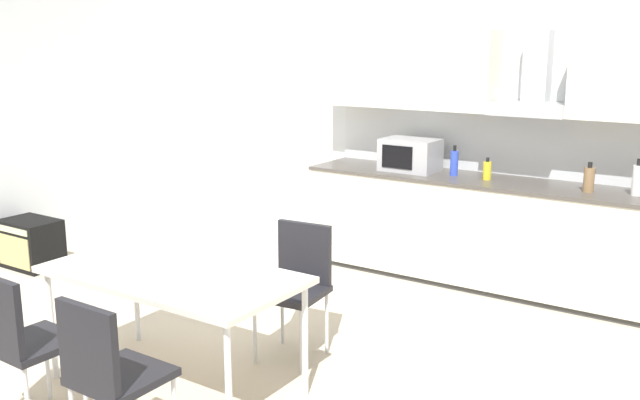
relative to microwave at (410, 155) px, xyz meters
The scene contains 16 objects.
ground_plane 2.77m from the microwave, 91.91° to the right, with size 9.41×8.64×0.02m, color beige.
wall_back 0.51m from the microwave, 103.08° to the left, with size 7.53×0.10×2.78m, color silver.
kitchen_counter 1.15m from the microwave, ahead, with size 3.70×0.66×0.90m.
backsplash_tile 1.04m from the microwave, 17.17° to the left, with size 3.68×0.02×0.51m, color silver.
upper_wall_cabinets 1.23m from the microwave, ahead, with size 3.68×0.40×0.67m.
microwave is the anchor object (origin of this frame).
bottle_white 1.85m from the microwave, ahead, with size 0.07×0.07×0.27m.
bottle_brown 1.53m from the microwave, ahead, with size 0.08×0.08×0.23m.
bottle_yellow 0.72m from the microwave, ahead, with size 0.07×0.07×0.18m.
bottle_blue 0.41m from the microwave, ahead, with size 0.07×0.07×0.26m.
dining_table 2.80m from the microwave, 92.76° to the right, with size 1.52×0.79×0.72m.
chair_near_left 3.61m from the microwave, 97.70° to the right, with size 0.41×0.41×0.87m.
chair_near_right 3.59m from the microwave, 86.63° to the right, with size 0.40×0.40×0.87m.
chair_far_right 2.07m from the microwave, 84.23° to the right, with size 0.44×0.44×0.87m.
guitar_amp 3.51m from the microwave, 147.36° to the right, with size 0.52×0.37×0.44m.
pendant_lamp 2.84m from the microwave, 92.76° to the right, with size 0.32×0.32×0.22m, color silver.
Camera 1 is at (2.84, -3.00, 2.04)m, focal length 40.00 mm.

